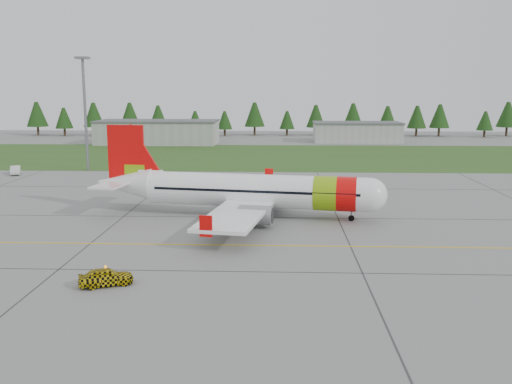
{
  "coord_description": "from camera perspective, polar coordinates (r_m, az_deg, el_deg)",
  "views": [
    {
      "loc": [
        3.2,
        -44.55,
        14.69
      ],
      "look_at": [
        0.63,
        17.5,
        3.47
      ],
      "focal_mm": 40.0,
      "sensor_mm": 36.0,
      "label": 1
    }
  ],
  "objects": [
    {
      "name": "ground",
      "position": [
        47.01,
        -1.66,
        -7.97
      ],
      "size": [
        320.0,
        320.0,
        0.0
      ],
      "primitive_type": "plane",
      "color": "gray",
      "rests_on": "ground"
    },
    {
      "name": "grass_strip",
      "position": [
        127.43,
        0.92,
        3.63
      ],
      "size": [
        320.0,
        50.0,
        0.03
      ],
      "primitive_type": "cube",
      "color": "#30561E",
      "rests_on": "ground"
    },
    {
      "name": "aircraft",
      "position": [
        66.3,
        -0.61,
        0.11
      ],
      "size": [
        34.49,
        32.16,
        10.5
      ],
      "rotation": [
        0.0,
        0.0,
        -0.16
      ],
      "color": "white",
      "rests_on": "ground"
    },
    {
      "name": "follow_me_car",
      "position": [
        44.68,
        -14.86,
        -6.56
      ],
      "size": [
        1.91,
        2.04,
        4.07
      ],
      "primitive_type": "imported",
      "rotation": [
        0.0,
        0.0,
        1.96
      ],
      "color": "yellow",
      "rests_on": "ground"
    },
    {
      "name": "treeline",
      "position": [
        182.83,
        1.38,
        7.2
      ],
      "size": [
        160.0,
        8.0,
        10.0
      ],
      "primitive_type": null,
      "color": "#1C3F14",
      "rests_on": "ground"
    },
    {
      "name": "taxi_guideline",
      "position": [
        54.65,
        -1.07,
        -5.34
      ],
      "size": [
        120.0,
        0.25,
        0.02
      ],
      "primitive_type": "cube",
      "color": "gold",
      "rests_on": "ground"
    },
    {
      "name": "service_van",
      "position": [
        107.96,
        -22.99,
        2.82
      ],
      "size": [
        2.05,
        2.0,
        4.55
      ],
      "primitive_type": "imported",
      "rotation": [
        0.0,
        0.0,
        0.4
      ],
      "color": "silver",
      "rests_on": "ground"
    },
    {
      "name": "hangar_west",
      "position": [
        158.5,
        -9.77,
        5.86
      ],
      "size": [
        32.0,
        14.0,
        6.0
      ],
      "primitive_type": "cube",
      "color": "#A8A8A3",
      "rests_on": "ground"
    },
    {
      "name": "floodlight_mast",
      "position": [
        108.52,
        -16.69,
        7.34
      ],
      "size": [
        0.5,
        0.5,
        20.0
      ],
      "primitive_type": "cylinder",
      "color": "slate",
      "rests_on": "ground"
    },
    {
      "name": "hangar_east",
      "position": [
        164.45,
        10.04,
        5.87
      ],
      "size": [
        24.0,
        12.0,
        5.2
      ],
      "primitive_type": "cube",
      "color": "#A8A8A3",
      "rests_on": "ground"
    }
  ]
}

